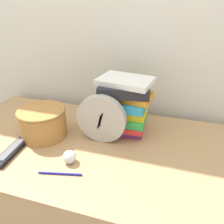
{
  "coord_description": "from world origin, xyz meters",
  "views": [
    {
      "loc": [
        0.32,
        -0.39,
        1.28
      ],
      "look_at": [
        0.08,
        0.43,
        0.83
      ],
      "focal_mm": 35.0,
      "sensor_mm": 36.0,
      "label": 1
    }
  ],
  "objects_px": {
    "basket": "(43,122)",
    "desk_clock": "(101,119)",
    "tv_remote": "(12,151)",
    "crumpled_paper_ball": "(69,157)",
    "book_stack": "(123,104)",
    "pen": "(60,174)"
  },
  "relations": [
    {
      "from": "basket",
      "to": "desk_clock",
      "type": "bearing_deg",
      "value": 7.53
    },
    {
      "from": "tv_remote",
      "to": "desk_clock",
      "type": "bearing_deg",
      "value": 31.09
    },
    {
      "from": "tv_remote",
      "to": "crumpled_paper_ball",
      "type": "distance_m",
      "value": 0.25
    },
    {
      "from": "desk_clock",
      "to": "crumpled_paper_ball",
      "type": "relative_size",
      "value": 4.21
    },
    {
      "from": "book_stack",
      "to": "basket",
      "type": "relative_size",
      "value": 1.21
    },
    {
      "from": "crumpled_paper_ball",
      "to": "pen",
      "type": "xyz_separation_m",
      "value": [
        -0.0,
        -0.07,
        -0.02
      ]
    },
    {
      "from": "tv_remote",
      "to": "book_stack",
      "type": "bearing_deg",
      "value": 38.28
    },
    {
      "from": "tv_remote",
      "to": "pen",
      "type": "distance_m",
      "value": 0.25
    },
    {
      "from": "basket",
      "to": "pen",
      "type": "bearing_deg",
      "value": -47.54
    },
    {
      "from": "basket",
      "to": "pen",
      "type": "distance_m",
      "value": 0.29
    },
    {
      "from": "desk_clock",
      "to": "tv_remote",
      "type": "height_order",
      "value": "desk_clock"
    },
    {
      "from": "desk_clock",
      "to": "basket",
      "type": "height_order",
      "value": "desk_clock"
    },
    {
      "from": "desk_clock",
      "to": "pen",
      "type": "distance_m",
      "value": 0.28
    },
    {
      "from": "pen",
      "to": "basket",
      "type": "bearing_deg",
      "value": 132.46
    },
    {
      "from": "basket",
      "to": "pen",
      "type": "relative_size",
      "value": 1.36
    },
    {
      "from": "desk_clock",
      "to": "tv_remote",
      "type": "relative_size",
      "value": 1.13
    },
    {
      "from": "tv_remote",
      "to": "crumpled_paper_ball",
      "type": "relative_size",
      "value": 3.72
    },
    {
      "from": "tv_remote",
      "to": "pen",
      "type": "height_order",
      "value": "tv_remote"
    },
    {
      "from": "basket",
      "to": "crumpled_paper_ball",
      "type": "xyz_separation_m",
      "value": [
        0.2,
        -0.14,
        -0.05
      ]
    },
    {
      "from": "book_stack",
      "to": "crumpled_paper_ball",
      "type": "xyz_separation_m",
      "value": [
        -0.14,
        -0.29,
        -0.11
      ]
    },
    {
      "from": "desk_clock",
      "to": "pen",
      "type": "height_order",
      "value": "desk_clock"
    },
    {
      "from": "book_stack",
      "to": "basket",
      "type": "xyz_separation_m",
      "value": [
        -0.33,
        -0.15,
        -0.06
      ]
    }
  ]
}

